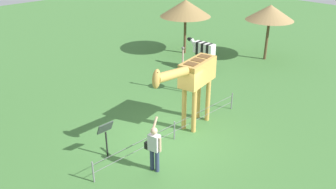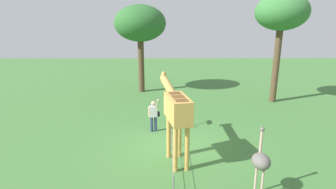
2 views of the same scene
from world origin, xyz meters
The scene contains 9 objects.
ground_plane centered at (0.00, 0.00, 0.00)m, with size 60.00×60.00×0.00m, color #427538.
giraffe centered at (-1.12, -0.06, 2.13)m, with size 3.69×1.24×3.21m.
visitor centered at (1.75, 0.93, 0.90)m, with size 0.56×0.57×1.77m.
zebra centered at (-6.16, -3.87, 1.16)m, with size 0.51×1.82×1.66m.
ostrich centered at (-3.38, -2.62, 1.18)m, with size 0.70×0.56×2.25m.
shade_hut_near centered at (-7.58, -6.58, 2.80)m, with size 3.07×3.07×3.30m.
shade_hut_far centered at (-10.19, -2.42, 2.78)m, with size 2.75×2.75×3.23m.
info_sign centered at (2.40, -0.76, 0.95)m, with size 0.56×0.21×1.32m.
wire_fence centered at (0.00, 0.09, 0.40)m, with size 7.05×0.05×0.75m.
Camera 1 is at (7.80, 7.82, 7.04)m, focal length 37.21 mm.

